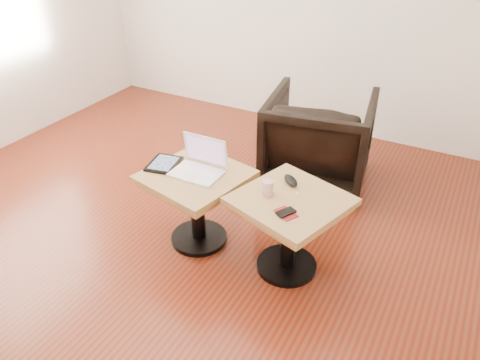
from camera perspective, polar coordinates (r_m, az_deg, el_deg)
The scene contains 11 objects.
room_shell at distance 2.90m, azimuth -10.32°, elevation 15.22°, with size 4.52×4.52×2.71m.
side_table_left at distance 3.19m, azimuth -5.35°, elevation -1.36°, with size 0.73×0.73×0.56m.
side_table_right at distance 2.95m, azimuth 6.10°, elevation -4.49°, with size 0.77×0.77×0.56m.
laptop at distance 3.10m, azimuth -4.98°, elevation 1.73°, with size 0.33×0.26×0.23m.
tablet at distance 3.23m, azimuth -9.27°, elevation 1.97°, with size 0.24×0.28×0.02m.
charging_adapter at distance 3.38m, azimuth -5.41°, elevation 3.72°, with size 0.04×0.04×0.02m, color white.
glasses_case at distance 3.00m, azimuth 6.22°, elevation -0.06°, with size 0.14×0.06×0.05m, color black.
striped_cup at distance 2.87m, azimuth 3.39°, elevation -0.95°, with size 0.07×0.07×0.09m, color #BF5265.
earbuds_tangle at distance 2.90m, azimuth 7.27°, elevation -1.79°, with size 0.06×0.04×0.01m.
phone_on_sleeve at distance 2.73m, azimuth 5.62°, elevation -4.00°, with size 0.16×0.14×0.02m.
armchair at distance 3.97m, azimuth 9.55°, elevation 4.98°, with size 0.83×0.85×0.78m, color black.
Camera 1 is at (1.74, -2.17, 2.16)m, focal length 35.00 mm.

